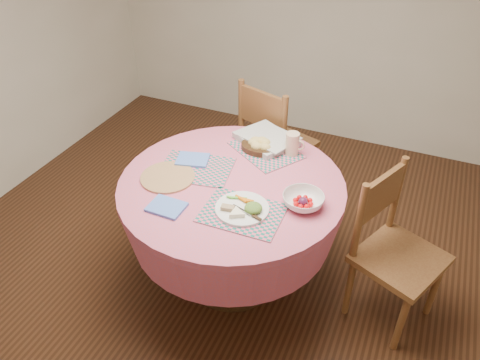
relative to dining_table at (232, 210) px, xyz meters
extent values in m
plane|color=#331C0F|center=(0.00, 0.00, -0.56)|extent=(4.00, 4.00, 0.00)
cylinder|color=#C35B86|center=(0.00, 0.00, 0.17)|extent=(1.24, 1.24, 0.04)
cone|color=#C35B86|center=(0.00, 0.00, 0.00)|extent=(1.24, 1.24, 0.30)
cylinder|color=black|center=(0.00, 0.00, -0.34)|extent=(0.14, 0.14, 0.44)
cylinder|color=black|center=(0.00, 0.00, -0.53)|extent=(0.56, 0.56, 0.06)
cube|color=brown|center=(0.94, 0.11, -0.12)|extent=(0.55, 0.56, 0.04)
cylinder|color=brown|center=(1.02, -0.12, -0.34)|extent=(0.05, 0.05, 0.44)
cylinder|color=brown|center=(1.16, 0.20, -0.34)|extent=(0.05, 0.05, 0.44)
cylinder|color=brown|center=(0.72, 0.02, -0.34)|extent=(0.05, 0.05, 0.44)
cylinder|color=brown|center=(0.86, 0.34, -0.34)|extent=(0.05, 0.05, 0.44)
cylinder|color=brown|center=(0.70, 0.03, 0.12)|extent=(0.05, 0.05, 0.49)
cylinder|color=brown|center=(0.84, 0.35, 0.12)|extent=(0.05, 0.05, 0.49)
cube|color=brown|center=(0.77, 0.19, 0.22)|extent=(0.17, 0.33, 0.23)
cube|color=brown|center=(-0.05, 0.92, -0.09)|extent=(0.57, 0.55, 0.04)
cylinder|color=brown|center=(0.18, 1.03, -0.32)|extent=(0.05, 0.05, 0.46)
cylinder|color=brown|center=(-0.17, 1.14, -0.32)|extent=(0.05, 0.05, 0.46)
cylinder|color=brown|center=(0.07, 0.70, -0.32)|extent=(0.05, 0.05, 0.46)
cylinder|color=brown|center=(-0.28, 0.81, -0.32)|extent=(0.05, 0.05, 0.46)
cylinder|color=brown|center=(0.07, 0.68, 0.16)|extent=(0.05, 0.05, 0.51)
cylinder|color=brown|center=(-0.28, 0.79, 0.16)|extent=(0.05, 0.05, 0.51)
cube|color=brown|center=(-0.11, 0.73, 0.26)|extent=(0.36, 0.15, 0.25)
cube|color=#12695D|center=(0.16, -0.22, 0.20)|extent=(0.41, 0.31, 0.01)
cube|color=#12695D|center=(-0.24, 0.04, 0.20)|extent=(0.45, 0.36, 0.01)
cube|color=#12695D|center=(0.06, 0.38, 0.20)|extent=(0.50, 0.47, 0.01)
cylinder|color=olive|center=(-0.34, -0.10, 0.20)|extent=(0.30, 0.30, 0.01)
cube|color=#547BD9|center=(-0.21, -0.33, 0.20)|extent=(0.18, 0.14, 0.01)
cube|color=#547BD9|center=(-0.29, 0.10, 0.21)|extent=(0.21, 0.18, 0.01)
cylinder|color=white|center=(0.15, -0.20, 0.21)|extent=(0.27, 0.27, 0.01)
ellipsoid|color=#30551D|center=(0.21, -0.21, 0.23)|extent=(0.10, 0.10, 0.04)
cylinder|color=#FBF2C9|center=(0.14, -0.26, 0.23)|extent=(0.12, 0.12, 0.02)
cube|color=#8C7550|center=(0.08, -0.23, 0.23)|extent=(0.07, 0.04, 0.02)
cube|color=silver|center=(0.17, -0.23, 0.22)|extent=(0.15, 0.05, 0.00)
cylinder|color=black|center=(0.02, 0.36, 0.22)|extent=(0.23, 0.23, 0.03)
ellipsoid|color=tan|center=(-0.02, 0.36, 0.25)|extent=(0.07, 0.06, 0.05)
ellipsoid|color=tan|center=(0.04, 0.39, 0.25)|extent=(0.07, 0.06, 0.05)
ellipsoid|color=tan|center=(0.06, 0.34, 0.25)|extent=(0.07, 0.06, 0.05)
ellipsoid|color=tan|center=(0.01, 0.33, 0.25)|extent=(0.07, 0.06, 0.05)
ellipsoid|color=tan|center=(0.02, 0.40, 0.25)|extent=(0.07, 0.06, 0.05)
ellipsoid|color=tan|center=(-0.01, 0.38, 0.25)|extent=(0.07, 0.06, 0.05)
cylinder|color=beige|center=(0.21, 0.40, 0.27)|extent=(0.08, 0.08, 0.14)
torus|color=beige|center=(0.25, 0.40, 0.27)|extent=(0.07, 0.01, 0.07)
imported|color=white|center=(0.41, -0.04, 0.23)|extent=(0.25, 0.25, 0.07)
sphere|color=red|center=(0.45, -0.04, 0.22)|extent=(0.03, 0.03, 0.03)
sphere|color=red|center=(0.44, -0.01, 0.22)|extent=(0.03, 0.03, 0.03)
sphere|color=red|center=(0.41, 0.00, 0.22)|extent=(0.03, 0.03, 0.03)
sphere|color=red|center=(0.39, -0.01, 0.22)|extent=(0.03, 0.03, 0.03)
sphere|color=red|center=(0.37, -0.04, 0.22)|extent=(0.03, 0.03, 0.03)
sphere|color=red|center=(0.39, -0.07, 0.22)|extent=(0.03, 0.03, 0.03)
sphere|color=red|center=(0.41, -0.08, 0.22)|extent=(0.03, 0.03, 0.03)
sphere|color=red|center=(0.44, -0.07, 0.22)|extent=(0.03, 0.03, 0.03)
sphere|color=#491438|center=(0.41, -0.04, 0.22)|extent=(0.05, 0.05, 0.05)
cube|color=silver|center=(0.02, 0.46, 0.22)|extent=(0.43, 0.40, 0.03)
cube|color=silver|center=(0.04, 0.46, 0.24)|extent=(0.39, 0.35, 0.01)
camera|label=1|loc=(0.86, -1.86, 1.70)|focal=35.00mm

